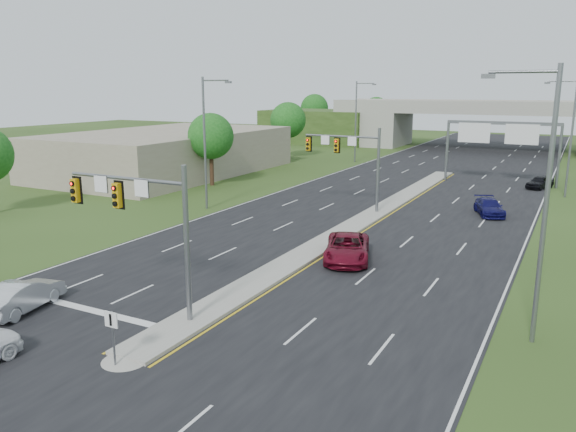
# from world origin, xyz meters

# --- Properties ---
(ground) EXTENTS (240.00, 240.00, 0.00)m
(ground) POSITION_xyz_m (0.00, 0.00, 0.00)
(ground) COLOR #2A4117
(ground) RESTS_ON ground
(road) EXTENTS (24.00, 160.00, 0.02)m
(road) POSITION_xyz_m (0.00, 35.00, 0.01)
(road) COLOR black
(road) RESTS_ON ground
(median) EXTENTS (2.00, 54.00, 0.16)m
(median) POSITION_xyz_m (0.00, 23.00, 0.10)
(median) COLOR gray
(median) RESTS_ON road
(median_nose) EXTENTS (2.00, 2.00, 0.16)m
(median_nose) POSITION_xyz_m (0.00, -4.00, 0.10)
(median_nose) COLOR gray
(median_nose) RESTS_ON road
(lane_markings) EXTENTS (23.72, 160.00, 0.01)m
(lane_markings) POSITION_xyz_m (-0.60, 28.91, 0.02)
(lane_markings) COLOR gold
(lane_markings) RESTS_ON road
(signal_mast_near) EXTENTS (6.62, 0.60, 7.00)m
(signal_mast_near) POSITION_xyz_m (-2.26, -0.07, 4.73)
(signal_mast_near) COLOR slate
(signal_mast_near) RESTS_ON ground
(signal_mast_far) EXTENTS (6.62, 0.60, 7.00)m
(signal_mast_far) POSITION_xyz_m (-2.26, 24.93, 4.73)
(signal_mast_far) COLOR slate
(signal_mast_far) RESTS_ON ground
(keep_right_sign) EXTENTS (0.60, 0.13, 2.20)m
(keep_right_sign) POSITION_xyz_m (0.00, -4.53, 1.52)
(keep_right_sign) COLOR slate
(keep_right_sign) RESTS_ON ground
(sign_gantry) EXTENTS (11.58, 0.44, 6.67)m
(sign_gantry) POSITION_xyz_m (6.68, 44.92, 5.24)
(sign_gantry) COLOR slate
(sign_gantry) RESTS_ON ground
(overpass) EXTENTS (80.00, 14.00, 8.10)m
(overpass) POSITION_xyz_m (0.00, 80.00, 3.55)
(overpass) COLOR gray
(overpass) RESTS_ON ground
(lightpole_l_mid) EXTENTS (2.85, 0.25, 11.00)m
(lightpole_l_mid) POSITION_xyz_m (-13.30, 20.00, 6.10)
(lightpole_l_mid) COLOR slate
(lightpole_l_mid) RESTS_ON ground
(lightpole_l_far) EXTENTS (2.85, 0.25, 11.00)m
(lightpole_l_far) POSITION_xyz_m (-13.30, 55.00, 6.10)
(lightpole_l_far) COLOR slate
(lightpole_l_far) RESTS_ON ground
(lightpole_r_near) EXTENTS (2.85, 0.25, 11.00)m
(lightpole_r_near) POSITION_xyz_m (13.30, 5.00, 6.10)
(lightpole_r_near) COLOR slate
(lightpole_r_near) RESTS_ON ground
(lightpole_r_far) EXTENTS (2.85, 0.25, 11.00)m
(lightpole_r_far) POSITION_xyz_m (13.30, 40.00, 6.10)
(lightpole_r_far) COLOR slate
(lightpole_r_far) RESTS_ON ground
(tree_l_near) EXTENTS (4.80, 4.80, 7.60)m
(tree_l_near) POSITION_xyz_m (-20.00, 30.00, 5.18)
(tree_l_near) COLOR #382316
(tree_l_near) RESTS_ON ground
(tree_l_mid) EXTENTS (5.20, 5.20, 8.12)m
(tree_l_mid) POSITION_xyz_m (-24.00, 55.00, 5.51)
(tree_l_mid) COLOR #382316
(tree_l_mid) RESTS_ON ground
(tree_back_a) EXTENTS (6.00, 6.00, 8.85)m
(tree_back_a) POSITION_xyz_m (-38.00, 94.00, 5.84)
(tree_back_a) COLOR #382316
(tree_back_a) RESTS_ON ground
(tree_back_b) EXTENTS (5.60, 5.60, 8.32)m
(tree_back_b) POSITION_xyz_m (-24.00, 94.00, 5.51)
(tree_back_b) COLOR #382316
(tree_back_b) RESTS_ON ground
(commercial_building) EXTENTS (18.00, 30.00, 5.00)m
(commercial_building) POSITION_xyz_m (-30.00, 35.00, 2.50)
(commercial_building) COLOR gray
(commercial_building) RESTS_ON ground
(car_silver) EXTENTS (2.38, 4.58, 1.44)m
(car_silver) POSITION_xyz_m (-7.74, -2.44, 0.74)
(car_silver) COLOR silver
(car_silver) RESTS_ON road
(car_far_a) EXTENTS (4.19, 6.03, 1.53)m
(car_far_a) POSITION_xyz_m (2.67, 11.81, 0.78)
(car_far_a) COLOR #60091B
(car_far_a) RESTS_ON road
(car_far_b) EXTENTS (3.33, 4.84, 1.30)m
(car_far_b) POSITION_xyz_m (8.30, 28.65, 0.67)
(car_far_b) COLOR #0C0B43
(car_far_b) RESTS_ON road
(car_far_c) EXTENTS (2.83, 4.15, 1.31)m
(car_far_c) POSITION_xyz_m (11.00, 43.99, 0.68)
(car_far_c) COLOR black
(car_far_c) RESTS_ON road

